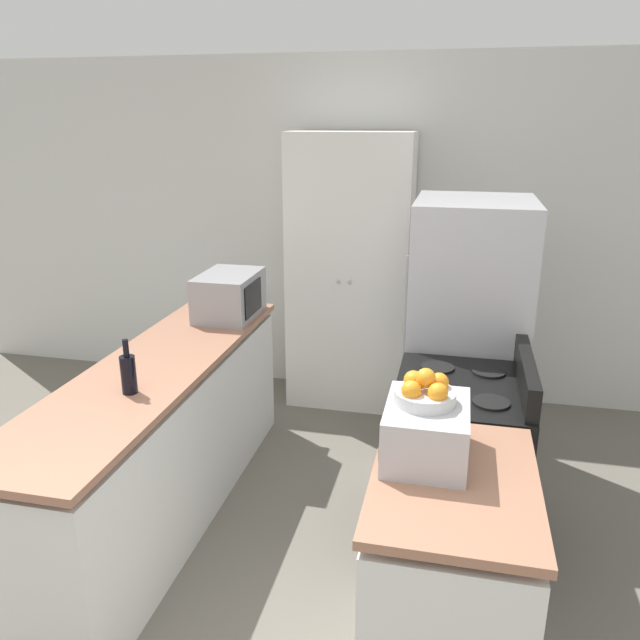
{
  "coord_description": "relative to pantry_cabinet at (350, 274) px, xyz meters",
  "views": [
    {
      "loc": [
        0.75,
        -1.49,
        2.15
      ],
      "look_at": [
        0.0,
        1.8,
        1.05
      ],
      "focal_mm": 35.0,
      "sensor_mm": 36.0,
      "label": 1
    }
  ],
  "objects": [
    {
      "name": "wine_bottle",
      "position": [
        -0.68,
        -2.07,
        -0.02
      ],
      "size": [
        0.07,
        0.07,
        0.27
      ],
      "color": "black",
      "rests_on": "counter_left"
    },
    {
      "name": "stove",
      "position": [
        0.85,
        -1.63,
        -0.57
      ],
      "size": [
        0.66,
        0.77,
        1.07
      ],
      "color": "black",
      "rests_on": "ground_plane"
    },
    {
      "name": "fruit_bowl",
      "position": [
        0.7,
        -2.34,
        0.15
      ],
      "size": [
        0.23,
        0.23,
        0.14
      ],
      "color": "silver",
      "rests_on": "toaster_oven"
    },
    {
      "name": "microwave",
      "position": [
        -0.65,
        -0.84,
        0.02
      ],
      "size": [
        0.35,
        0.5,
        0.28
      ],
      "color": "#939399",
      "rests_on": "counter_left"
    },
    {
      "name": "toaster_oven",
      "position": [
        0.71,
        -2.36,
        -0.01
      ],
      "size": [
        0.32,
        0.4,
        0.22
      ],
      "color": "#B2B2B7",
      "rests_on": "counter_right"
    },
    {
      "name": "pantry_cabinet",
      "position": [
        0.0,
        0.0,
        0.0
      ],
      "size": [
        0.9,
        0.5,
        2.06
      ],
      "color": "white",
      "rests_on": "ground_plane"
    },
    {
      "name": "counter_left",
      "position": [
        -0.74,
        -1.71,
        -0.59
      ],
      "size": [
        0.6,
        2.4,
        0.91
      ],
      "color": "silver",
      "rests_on": "ground_plane"
    },
    {
      "name": "wall_back",
      "position": [
        0.04,
        0.29,
        0.27
      ],
      "size": [
        7.0,
        0.06,
        2.6
      ],
      "color": "silver",
      "rests_on": "ground_plane"
    },
    {
      "name": "refrigerator",
      "position": [
        0.87,
        -0.82,
        -0.17
      ],
      "size": [
        0.71,
        0.77,
        1.71
      ],
      "color": "#B7B7BC",
      "rests_on": "ground_plane"
    },
    {
      "name": "counter_right",
      "position": [
        0.83,
        -2.47,
        -0.59
      ],
      "size": [
        0.6,
        0.87,
        0.91
      ],
      "color": "silver",
      "rests_on": "ground_plane"
    }
  ]
}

